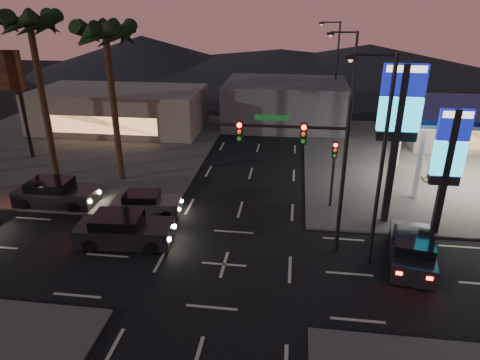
# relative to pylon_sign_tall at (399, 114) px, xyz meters

# --- Properties ---
(ground) EXTENTS (140.00, 140.00, 0.00)m
(ground) POSITION_rel_pylon_sign_tall_xyz_m (-8.50, -5.50, -6.39)
(ground) COLOR black
(ground) RESTS_ON ground
(corner_lot_ne) EXTENTS (24.00, 24.00, 0.12)m
(corner_lot_ne) POSITION_rel_pylon_sign_tall_xyz_m (7.50, 10.50, -6.33)
(corner_lot_ne) COLOR #47443F
(corner_lot_ne) RESTS_ON ground
(corner_lot_nw) EXTENTS (24.00, 24.00, 0.12)m
(corner_lot_nw) POSITION_rel_pylon_sign_tall_xyz_m (-24.50, 10.50, -6.33)
(corner_lot_nw) COLOR #47443F
(corner_lot_nw) RESTS_ON ground
(convenience_store) EXTENTS (10.00, 6.00, 4.00)m
(convenience_store) POSITION_rel_pylon_sign_tall_xyz_m (9.50, 15.50, -4.39)
(convenience_store) COLOR #726B5B
(convenience_store) RESTS_ON ground
(pylon_sign_tall) EXTENTS (2.20, 0.35, 9.00)m
(pylon_sign_tall) POSITION_rel_pylon_sign_tall_xyz_m (0.00, 0.00, 0.00)
(pylon_sign_tall) COLOR black
(pylon_sign_tall) RESTS_ON ground
(pylon_sign_short) EXTENTS (1.60, 0.35, 7.00)m
(pylon_sign_short) POSITION_rel_pylon_sign_tall_xyz_m (2.50, -1.00, -1.74)
(pylon_sign_short) COLOR black
(pylon_sign_short) RESTS_ON ground
(traffic_signal_mast) EXTENTS (6.10, 0.39, 8.00)m
(traffic_signal_mast) POSITION_rel_pylon_sign_tall_xyz_m (-4.74, -3.51, -1.17)
(traffic_signal_mast) COLOR black
(traffic_signal_mast) RESTS_ON ground
(pedestal_signal) EXTENTS (0.32, 0.39, 4.30)m
(pedestal_signal) POSITION_rel_pylon_sign_tall_xyz_m (-3.00, 1.48, -3.47)
(pedestal_signal) COLOR black
(pedestal_signal) RESTS_ON ground
(streetlight_near) EXTENTS (2.14, 0.25, 10.00)m
(streetlight_near) POSITION_rel_pylon_sign_tall_xyz_m (-1.71, -4.50, -0.68)
(streetlight_near) COLOR black
(streetlight_near) RESTS_ON ground
(streetlight_mid) EXTENTS (2.14, 0.25, 10.00)m
(streetlight_mid) POSITION_rel_pylon_sign_tall_xyz_m (-1.71, 8.50, -0.68)
(streetlight_mid) COLOR black
(streetlight_mid) RESTS_ON ground
(streetlight_far) EXTENTS (2.14, 0.25, 10.00)m
(streetlight_far) POSITION_rel_pylon_sign_tall_xyz_m (-1.71, 22.50, -0.68)
(streetlight_far) COLOR black
(streetlight_far) RESTS_ON ground
(palm_a) EXTENTS (4.41, 4.41, 10.86)m
(palm_a) POSITION_rel_pylon_sign_tall_xyz_m (-17.50, 4.00, 3.03)
(palm_a) COLOR black
(palm_a) RESTS_ON ground
(palm_b) EXTENTS (4.41, 4.41, 11.46)m
(palm_b) POSITION_rel_pylon_sign_tall_xyz_m (-22.50, 4.00, 3.58)
(palm_b) COLOR black
(palm_b) RESTS_ON ground
(building_far_west) EXTENTS (16.00, 8.00, 4.00)m
(building_far_west) POSITION_rel_pylon_sign_tall_xyz_m (-22.50, 16.50, -4.39)
(building_far_west) COLOR #726B5B
(building_far_west) RESTS_ON ground
(building_far_mid) EXTENTS (12.00, 9.00, 4.40)m
(building_far_mid) POSITION_rel_pylon_sign_tall_xyz_m (-6.50, 20.50, -4.19)
(building_far_mid) COLOR #4C4C51
(building_far_mid) RESTS_ON ground
(hill_left) EXTENTS (40.00, 40.00, 6.00)m
(hill_left) POSITION_rel_pylon_sign_tall_xyz_m (-33.50, 54.50, -3.39)
(hill_left) COLOR black
(hill_left) RESTS_ON ground
(hill_right) EXTENTS (50.00, 50.00, 5.00)m
(hill_right) POSITION_rel_pylon_sign_tall_xyz_m (6.50, 54.50, -3.89)
(hill_right) COLOR black
(hill_right) RESTS_ON ground
(hill_center) EXTENTS (60.00, 60.00, 4.00)m
(hill_center) POSITION_rel_pylon_sign_tall_xyz_m (-8.50, 54.50, -4.39)
(hill_center) COLOR black
(hill_center) RESTS_ON ground
(car_lane_a_front) EXTENTS (5.22, 2.48, 1.66)m
(car_lane_a_front) POSITION_rel_pylon_sign_tall_xyz_m (-14.08, -4.20, -5.62)
(car_lane_a_front) COLOR black
(car_lane_a_front) RESTS_ON ground
(car_lane_b_front) EXTENTS (4.27, 2.11, 1.35)m
(car_lane_b_front) POSITION_rel_pylon_sign_tall_xyz_m (-14.06, -0.73, -5.77)
(car_lane_b_front) COLOR #4D4D4F
(car_lane_b_front) RESTS_ON ground
(car_lane_b_mid) EXTENTS (5.12, 2.22, 1.65)m
(car_lane_b_mid) POSITION_rel_pylon_sign_tall_xyz_m (-20.05, -0.33, -5.63)
(car_lane_b_mid) COLOR black
(car_lane_b_mid) RESTS_ON ground
(suv_station) EXTENTS (2.72, 4.91, 1.55)m
(suv_station) POSITION_rel_pylon_sign_tall_xyz_m (0.53, -4.13, -5.67)
(suv_station) COLOR black
(suv_station) RESTS_ON ground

